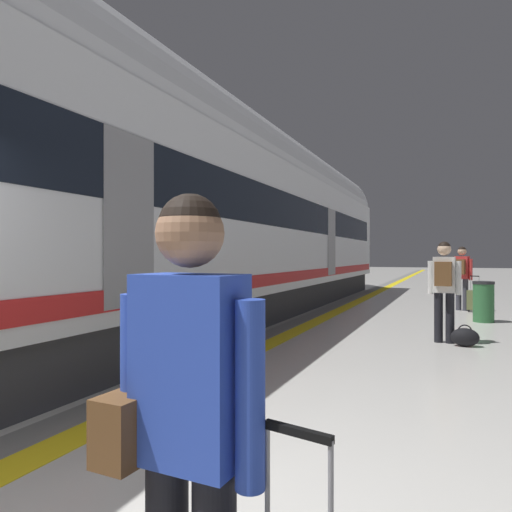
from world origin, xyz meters
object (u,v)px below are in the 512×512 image
at_px(passenger_near, 444,283).
at_px(waste_bin, 483,302).
at_px(traveller_foreground, 185,418).
at_px(suitcase_mid, 476,300).
at_px(passenger_mid, 462,273).
at_px(duffel_bag_near, 465,337).
at_px(high_speed_train, 204,208).

relative_size(passenger_near, waste_bin, 1.90).
height_order(traveller_foreground, suitcase_mid, traveller_foreground).
bearing_deg(traveller_foreground, passenger_mid, 85.55).
distance_m(traveller_foreground, suitcase_mid, 12.41).
relative_size(passenger_near, suitcase_mid, 1.80).
relative_size(passenger_mid, suitcase_mid, 1.80).
distance_m(duffel_bag_near, waste_bin, 3.30).
bearing_deg(suitcase_mid, duffel_bag_near, -93.94).
relative_size(suitcase_mid, waste_bin, 1.06).
bearing_deg(high_speed_train, passenger_mid, 44.92).
relative_size(traveller_foreground, duffel_bag_near, 3.84).
bearing_deg(duffel_bag_near, passenger_near, 147.20).
xyz_separation_m(duffel_bag_near, suitcase_mid, (0.36, 5.18, 0.16)).
relative_size(high_speed_train, passenger_near, 16.46).
xyz_separation_m(suitcase_mid, waste_bin, (0.09, -1.92, 0.14)).
relative_size(duffel_bag_near, waste_bin, 0.48).
bearing_deg(high_speed_train, duffel_bag_near, -4.31).
relative_size(passenger_near, passenger_mid, 1.00).
xyz_separation_m(duffel_bag_near, waste_bin, (0.44, 3.26, 0.30)).
bearing_deg(high_speed_train, passenger_near, -2.11).
height_order(high_speed_train, waste_bin, high_speed_train).
xyz_separation_m(passenger_near, waste_bin, (0.77, 3.05, -0.57)).
xyz_separation_m(high_speed_train, duffel_bag_near, (5.07, -0.38, -2.35)).
bearing_deg(duffel_bag_near, waste_bin, 82.24).
bearing_deg(suitcase_mid, passenger_mid, 138.65).
bearing_deg(duffel_bag_near, high_speed_train, 175.69).
bearing_deg(suitcase_mid, waste_bin, -87.38).
bearing_deg(passenger_mid, traveller_foreground, -94.45).
height_order(high_speed_train, duffel_bag_near, high_speed_train).
bearing_deg(waste_bin, duffel_bag_near, -97.76).
xyz_separation_m(traveller_foreground, duffel_bag_near, (0.95, 7.14, -0.82)).
distance_m(high_speed_train, traveller_foreground, 8.71).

